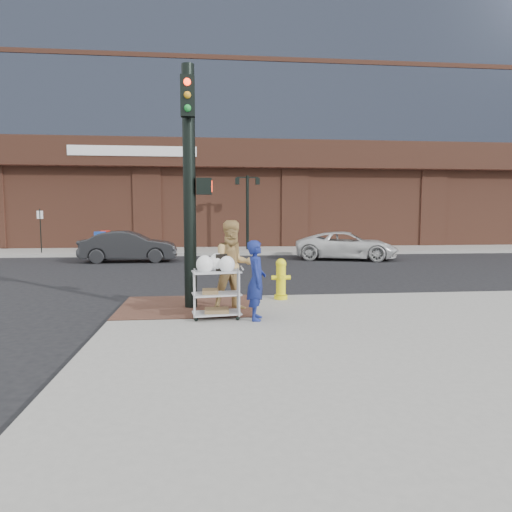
{
  "coord_description": "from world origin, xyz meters",
  "views": [
    {
      "loc": [
        -0.11,
        -8.84,
        2.15
      ],
      "look_at": [
        0.87,
        0.6,
        1.25
      ],
      "focal_mm": 32.0,
      "sensor_mm": 36.0,
      "label": 1
    }
  ],
  "objects": [
    {
      "name": "ground",
      "position": [
        0.0,
        0.0,
        0.0
      ],
      "size": [
        220.0,
        220.0,
        0.0
      ],
      "primitive_type": "plane",
      "color": "black",
      "rests_on": "ground"
    },
    {
      "name": "sidewalk_far",
      "position": [
        12.5,
        32.0,
        0.07
      ],
      "size": [
        65.0,
        36.0,
        0.15
      ],
      "primitive_type": "cube",
      "color": "gray",
      "rests_on": "ground"
    },
    {
      "name": "brick_curb_ramp",
      "position": [
        -0.6,
        0.9,
        0.16
      ],
      "size": [
        2.8,
        2.4,
        0.01
      ],
      "primitive_type": "cube",
      "color": "#4A2E23",
      "rests_on": "sidewalk_near"
    },
    {
      "name": "bank_building",
      "position": [
        5.0,
        31.0,
        14.15
      ],
      "size": [
        42.0,
        26.0,
        28.0
      ],
      "primitive_type": "cube",
      "color": "brown",
      "rests_on": "sidewalk_far"
    },
    {
      "name": "lamp_post",
      "position": [
        2.0,
        16.0,
        2.62
      ],
      "size": [
        1.32,
        0.22,
        4.0
      ],
      "color": "black",
      "rests_on": "sidewalk_far"
    },
    {
      "name": "parking_sign",
      "position": [
        -8.5,
        15.0,
        1.25
      ],
      "size": [
        0.05,
        0.05,
        2.2
      ],
      "primitive_type": "cylinder",
      "color": "black",
      "rests_on": "sidewalk_far"
    },
    {
      "name": "traffic_signal_pole",
      "position": [
        -0.48,
        0.77,
        2.83
      ],
      "size": [
        0.61,
        0.51,
        5.0
      ],
      "color": "black",
      "rests_on": "sidewalk_near"
    },
    {
      "name": "woman_blue",
      "position": [
        0.77,
        -0.47,
        0.9
      ],
      "size": [
        0.42,
        0.58,
        1.49
      ],
      "primitive_type": "imported",
      "rotation": [
        0.0,
        0.0,
        1.46
      ],
      "color": "navy",
      "rests_on": "sidewalk_near"
    },
    {
      "name": "pedestrian_tan",
      "position": [
        0.39,
        0.42,
        1.08
      ],
      "size": [
        1.05,
        0.91,
        1.85
      ],
      "primitive_type": "imported",
      "rotation": [
        0.0,
        0.0,
        0.27
      ],
      "color": "tan",
      "rests_on": "sidewalk_near"
    },
    {
      "name": "sedan_dark",
      "position": [
        -3.6,
        11.55,
        0.68
      ],
      "size": [
        4.17,
        1.56,
        1.36
      ],
      "primitive_type": "imported",
      "rotation": [
        0.0,
        0.0,
        1.6
      ],
      "color": "black",
      "rests_on": "ground"
    },
    {
      "name": "minivan_white",
      "position": [
        6.2,
        11.56,
        0.64
      ],
      "size": [
        5.04,
        3.42,
        1.28
      ],
      "primitive_type": "imported",
      "rotation": [
        0.0,
        0.0,
        1.26
      ],
      "color": "silver",
      "rests_on": "ground"
    },
    {
      "name": "utility_cart",
      "position": [
        0.03,
        -0.31,
        0.71
      ],
      "size": [
        0.95,
        0.62,
        1.23
      ],
      "color": "#ACACB1",
      "rests_on": "sidewalk_near"
    },
    {
      "name": "fire_hydrant",
      "position": [
        1.55,
        1.53,
        0.63
      ],
      "size": [
        0.45,
        0.31,
        0.95
      ],
      "color": "yellow",
      "rests_on": "sidewalk_near"
    },
    {
      "name": "newsbox_red",
      "position": [
        -5.48,
        15.66,
        0.69
      ],
      "size": [
        0.5,
        0.46,
        1.08
      ],
      "primitive_type": "cube",
      "rotation": [
        0.0,
        0.0,
        0.11
      ],
      "color": "#A01C12",
      "rests_on": "sidewalk_far"
    },
    {
      "name": "newsbox_blue",
      "position": [
        -5.62,
        15.0,
        0.67
      ],
      "size": [
        0.53,
        0.5,
        1.05
      ],
      "primitive_type": "cube",
      "rotation": [
        0.0,
        0.0,
        -0.26
      ],
      "color": "#1840A1",
      "rests_on": "sidewalk_far"
    }
  ]
}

